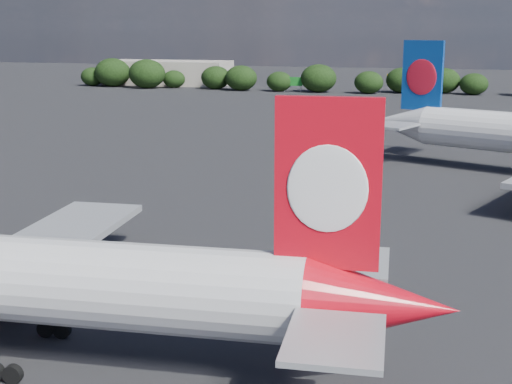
# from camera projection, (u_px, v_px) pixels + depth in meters

# --- Properties ---
(ground) EXTENTS (500.00, 500.00, 0.00)m
(ground) POSITION_uv_depth(u_px,v_px,m) (238.00, 166.00, 102.10)
(ground) COLOR black
(ground) RESTS_ON ground
(qantas_airliner) EXTENTS (49.48, 47.06, 16.14)m
(qantas_airliner) POSITION_uv_depth(u_px,v_px,m) (12.00, 281.00, 42.15)
(qantas_airliner) COLOR silver
(qantas_airliner) RESTS_ON ground
(terminal_building) EXTENTS (42.00, 16.00, 8.00)m
(terminal_building) POSITION_uv_depth(u_px,v_px,m) (168.00, 73.00, 241.96)
(terminal_building) COLOR #A1978B
(terminal_building) RESTS_ON ground
(highway_sign) EXTENTS (6.00, 0.30, 4.50)m
(highway_sign) POSITION_uv_depth(u_px,v_px,m) (293.00, 82.00, 214.91)
(highway_sign) COLOR #16701F
(highway_sign) RESTS_ON ground
(billboard_yellow) EXTENTS (5.00, 0.30, 5.50)m
(billboard_yellow) POSITION_uv_depth(u_px,v_px,m) (395.00, 80.00, 212.55)
(billboard_yellow) COLOR yellow
(billboard_yellow) RESTS_ON ground
(horizon_treeline) EXTENTS (200.71, 16.56, 9.26)m
(horizon_treeline) POSITION_uv_depth(u_px,v_px,m) (372.00, 80.00, 212.00)
(horizon_treeline) COLOR black
(horizon_treeline) RESTS_ON ground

